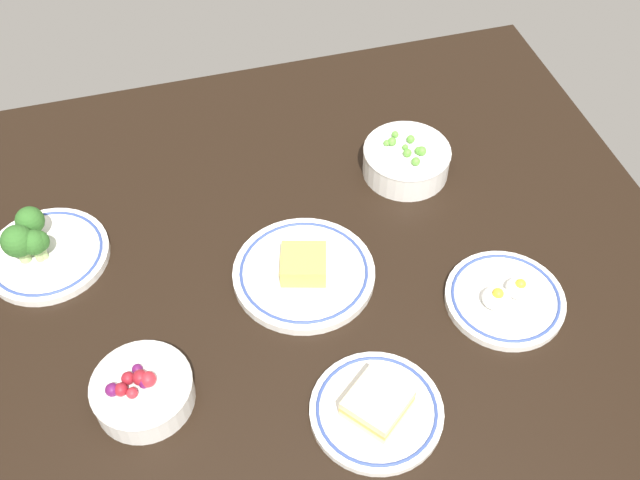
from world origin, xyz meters
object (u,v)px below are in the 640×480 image
at_px(plate_sandwich, 377,409).
at_px(bowl_berries, 143,390).
at_px(plate_broccoli, 41,248).
at_px(plate_cheese, 304,272).
at_px(bowl_peas, 406,159).
at_px(plate_eggs, 505,298).

height_order(plate_sandwich, bowl_berries, bowl_berries).
distance_m(plate_sandwich, plate_broccoli, 0.58).
relative_size(plate_cheese, bowl_berries, 1.59).
height_order(plate_cheese, bowl_peas, bowl_peas).
xyz_separation_m(plate_eggs, plate_cheese, (-0.28, 0.13, 0.00)).
bearing_deg(plate_broccoli, plate_eggs, -22.47).
relative_size(bowl_peas, bowl_berries, 1.09).
xyz_separation_m(plate_eggs, bowl_peas, (-0.05, 0.30, 0.02)).
bearing_deg(bowl_peas, bowl_berries, -146.59).
xyz_separation_m(plate_eggs, bowl_berries, (-0.54, -0.02, 0.02)).
relative_size(plate_sandwich, plate_cheese, 0.82).
distance_m(plate_eggs, plate_sandwich, 0.27).
height_order(plate_eggs, plate_cheese, plate_cheese).
relative_size(plate_eggs, bowl_peas, 1.19).
xyz_separation_m(plate_cheese, plate_broccoli, (-0.38, 0.15, 0.01)).
xyz_separation_m(plate_sandwich, bowl_peas, (0.19, 0.43, 0.02)).
xyz_separation_m(plate_sandwich, plate_cheese, (-0.03, 0.25, -0.00)).
bearing_deg(plate_cheese, bowl_berries, -150.69).
bearing_deg(bowl_peas, plate_broccoli, -177.10).
bearing_deg(plate_cheese, plate_broccoli, 159.22).
relative_size(plate_cheese, plate_broccoli, 1.14).
height_order(plate_cheese, bowl_berries, bowl_berries).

